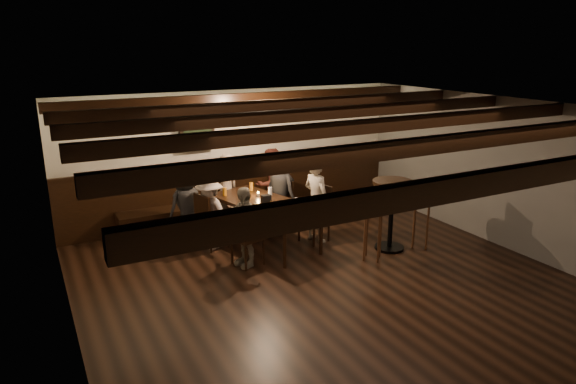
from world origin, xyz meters
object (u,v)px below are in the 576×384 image
person_bench_right (270,184)px  person_left_far (244,227)px  bar_stool_left (373,233)px  person_right_far (316,200)px  chair_left_near (212,231)px  person_bench_left (187,206)px  chair_right_far (315,224)px  chair_right_near (279,213)px  bar_stool_right (421,222)px  high_top_table (392,205)px  person_bench_centre (226,191)px  dining_table (264,205)px  person_right_near (280,190)px  person_left_near (210,213)px  chair_left_far (247,247)px

person_bench_right → person_left_far: person_bench_right is taller
bar_stool_left → person_right_far: bearing=93.0°
chair_left_near → person_bench_left: bearing=-158.1°
chair_right_far → person_bench_right: person_bench_right is taller
chair_right_far → person_bench_right: bearing=-7.6°
chair_right_near → chair_right_far: (0.23, -0.87, 0.03)m
bar_stool_right → chair_right_far: bearing=116.3°
person_bench_right → chair_right_near: bearing=68.0°
bar_stool_left → high_top_table: bearing=6.9°
chair_right_far → person_left_far: (-1.42, -0.37, 0.32)m
person_bench_left → person_bench_centre: 0.91m
person_right_far → bar_stool_right: 1.73m
dining_table → person_right_near: bearing=31.0°
person_left_near → person_left_far: bearing=-0.0°
person_bench_right → person_left_far: (-1.26, -1.72, -0.07)m
bar_stool_left → chair_left_near: bearing=126.2°
person_left_near → bar_stool_right: person_left_near is taller
person_left_far → person_bench_centre: bearing=153.4°
person_bench_left → high_top_table: person_bench_left is taller
person_right_near → person_right_far: (0.23, -0.87, 0.02)m
chair_right_near → person_bench_left: (-1.68, 0.03, 0.38)m
chair_right_near → bar_stool_left: bar_stool_left is taller
chair_right_near → high_top_table: (1.12, -1.74, 0.48)m
chair_left_far → bar_stool_left: (1.79, -0.71, 0.15)m
dining_table → chair_right_near: chair_right_near is taller
person_bench_left → person_left_near: bearing=108.4°
person_right_far → high_top_table: (0.86, -0.87, 0.04)m
chair_right_far → person_bench_left: 2.14m
dining_table → person_right_far: bearing=-31.0°
chair_right_near → high_top_table: bearing=-161.8°
person_bench_left → chair_right_far: bearing=140.2°
chair_right_far → bar_stool_right: bar_stool_right is taller
chair_left_near → person_bench_right: (1.45, 0.84, 0.40)m
person_left_far → chair_right_far: bearing=90.0°
person_bench_left → high_top_table: bearing=133.2°
person_bench_centre → bar_stool_right: bearing=122.5°
chair_right_far → person_left_near: person_left_near is taller
person_right_far → person_right_near: bearing=0.0°
chair_left_near → chair_right_far: size_ratio=0.97×
person_bench_left → bar_stool_right: bearing=135.2°
dining_table → person_right_near: 0.87m
person_bench_centre → bar_stool_right: person_bench_centre is taller
chair_left_far → chair_left_near: bearing=-180.0°
person_left_near → high_top_table: bearing=47.1°
person_right_far → person_bench_right: bearing=-6.3°
person_bench_left → person_right_near: size_ratio=0.93×
person_left_far → bar_stool_right: bearing=62.4°
person_bench_centre → person_bench_right: (0.91, 0.08, -0.01)m
person_bench_left → bar_stool_left: bearing=124.8°
chair_left_near → person_bench_right: person_bench_right is taller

